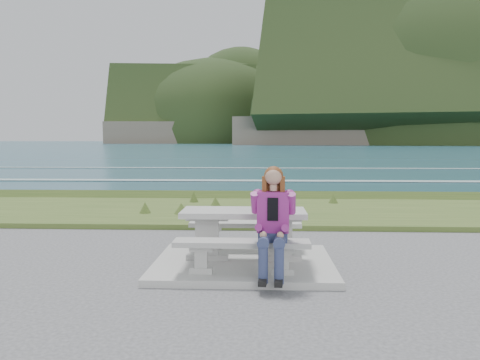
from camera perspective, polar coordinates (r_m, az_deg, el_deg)
The scene contains 8 objects.
concrete_slab at distance 7.01m, azimuth 0.44°, elevation -10.15°, with size 2.60×2.10×0.10m, color gray.
picnic_table at distance 6.87m, azimuth 0.45°, elevation -5.05°, with size 1.80×0.75×0.75m.
bench_landward at distance 6.24m, azimuth 0.20°, elevation -8.28°, with size 1.80×0.35×0.45m.
bench_seaward at distance 7.60m, azimuth 0.64°, elevation -5.86°, with size 1.80×0.35×0.45m.
grass_verge at distance 11.92m, azimuth 1.34°, elevation -4.09°, with size 160.00×4.50×0.22m, color #2E4C1C.
shore_drop at distance 14.79m, azimuth 1.59°, elevation -2.32°, with size 160.00×0.80×2.20m, color #6C6051.
ocean at distance 32.06m, azimuth 2.12°, elevation -1.49°, with size 1600.00×1600.00×0.09m.
seated_woman at distance 6.06m, azimuth 3.98°, elevation -6.96°, with size 0.45×0.74×1.43m.
Camera 1 is at (0.25, -6.76, 1.88)m, focal length 35.00 mm.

